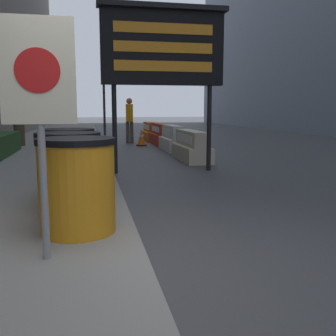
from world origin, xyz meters
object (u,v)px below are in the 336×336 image
Objects in this scene: message_board at (163,48)px; traffic_light_near_curb at (104,79)px; jersey_barrier_orange_near at (151,132)px; pedestrian_worker at (129,117)px; traffic_cone_near at (206,140)px; traffic_cone_mid at (141,137)px; barrel_drum_middle at (69,171)px; barrel_drum_foreground at (77,185)px; barrel_drum_back at (68,162)px; warning_sign at (39,93)px; jersey_barrier_cream at (191,147)px; jersey_barrier_white at (172,140)px; jersey_barrier_red_striped at (160,135)px.

message_board is 12.16m from traffic_light_near_curb.
pedestrian_worker reaches higher than jersey_barrier_orange_near.
traffic_cone_near reaches higher than traffic_cone_mid.
barrel_drum_middle is 12.41m from jersey_barrier_orange_near.
jersey_barrier_orange_near is 3.00× the size of traffic_cone_near.
traffic_light_near_curb is at bearing 99.96° from traffic_cone_mid.
barrel_drum_back is at bearing 95.50° from barrel_drum_foreground.
message_board is at bearing -86.57° from traffic_light_near_curb.
warning_sign is 3.00× the size of traffic_cone_mid.
traffic_light_near_curb is at bearing 14.97° from pedestrian_worker.
jersey_barrier_cream is (2.97, 4.34, -0.27)m from barrel_drum_back.
jersey_barrier_white reaches higher than jersey_barrier_orange_near.
traffic_light_near_curb reaches higher than traffic_cone_mid.
jersey_barrier_cream reaches higher than traffic_cone_mid.
jersey_barrier_orange_near is (-0.00, 4.38, -0.02)m from jersey_barrier_white.
jersey_barrier_white is 0.46× the size of traffic_light_near_curb.
barrel_drum_back reaches higher than jersey_barrier_orange_near.
traffic_light_near_curb is (1.09, 15.63, 2.20)m from barrel_drum_middle.
jersey_barrier_orange_near is 3.03× the size of traffic_cone_mid.
barrel_drum_middle is 0.46× the size of jersey_barrier_cream.
warning_sign is 0.99× the size of jersey_barrier_orange_near.
message_board reaches higher than jersey_barrier_red_striped.
barrel_drum_back is 0.24× the size of traffic_light_near_curb.
barrel_drum_foreground is 11.85m from pedestrian_worker.
jersey_barrier_red_striped reaches higher than traffic_cone_mid.
jersey_barrier_orange_near is (2.97, 11.16, -0.28)m from barrel_drum_back.
traffic_cone_near is at bearing 65.71° from warning_sign.
jersey_barrier_orange_near is at bearing 82.69° from message_board.
traffic_cone_near is (4.16, 6.88, -0.30)m from barrel_drum_back.
warning_sign reaches higher than traffic_cone_mid.
jersey_barrier_white is at bearing -90.00° from jersey_barrier_red_striped.
jersey_barrier_white is 2.83× the size of traffic_cone_mid.
jersey_barrier_orange_near is (1.10, 8.56, -2.27)m from message_board.
jersey_barrier_orange_near is 1.09× the size of pedestrian_worker.
jersey_barrier_orange_near is at bearing 76.41° from barrel_drum_middle.
pedestrian_worker reaches higher than jersey_barrier_cream.
barrel_drum_middle is 1.46× the size of traffic_cone_near.
pedestrian_worker is at bearing 79.07° from barrel_drum_back.
traffic_cone_mid is 0.36× the size of pedestrian_worker.
jersey_barrier_cream is 1.15× the size of pedestrian_worker.
jersey_barrier_red_striped is at bearing -123.45° from pedestrian_worker.
pedestrian_worker reaches higher than barrel_drum_back.
barrel_drum_back is 1.46× the size of traffic_cone_near.
barrel_drum_middle is at bearing -103.59° from jersey_barrier_orange_near.
traffic_light_near_curb is at bearing 99.96° from jersey_barrier_cream.
jersey_barrier_red_striped is (0.00, 2.27, -0.01)m from jersey_barrier_white.
traffic_cone_near is 3.85m from pedestrian_worker.
barrel_drum_middle is 8.22m from jersey_barrier_white.
jersey_barrier_cream is (1.10, 1.74, -2.27)m from message_board.
warning_sign is at bearing -94.39° from barrel_drum_middle.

